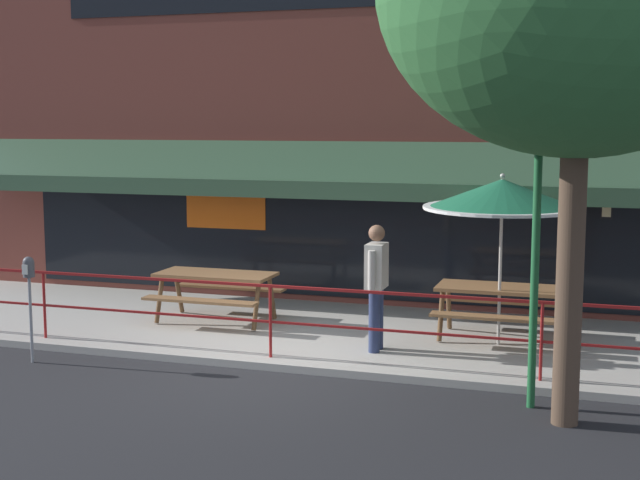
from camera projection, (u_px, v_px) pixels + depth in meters
name	position (u px, v px, depth m)	size (l,w,h in m)	color
ground_plane	(262.00, 371.00, 11.42)	(120.00, 120.00, 0.00)	#232326
patio_deck	(312.00, 332.00, 13.30)	(15.00, 4.00, 0.10)	#ADA89E
restaurant_building	(353.00, 69.00, 14.87)	(15.00, 1.60, 8.14)	brown
patio_railing	(270.00, 305.00, 11.60)	(13.84, 0.04, 0.97)	maroon
picnic_table_left	(216.00, 283.00, 13.68)	(1.80, 1.42, 0.76)	brown
picnic_table_centre	(502.00, 298.00, 12.55)	(1.80, 1.42, 0.76)	brown
patio_umbrella_centre	(502.00, 195.00, 12.09)	(2.14, 2.14, 2.38)	#B7B2A8
pedestrian_walking	(376.00, 281.00, 11.91)	(0.24, 0.62, 1.71)	navy
parking_meter_near	(29.00, 277.00, 11.66)	(0.15, 0.16, 1.42)	gray
street_sign_pole	(537.00, 206.00, 9.66)	(0.28, 0.09, 4.40)	#1E6033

